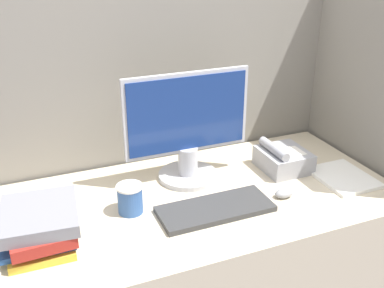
# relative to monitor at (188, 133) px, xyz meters

# --- Properties ---
(cubicle_panel_rear) EXTENTS (1.97, 0.04, 1.52)m
(cubicle_panel_rear) POSITION_rel_monitor_xyz_m (-0.06, 0.25, -0.16)
(cubicle_panel_rear) COLOR gray
(cubicle_panel_rear) RESTS_ON ground_plane
(cubicle_panel_right) EXTENTS (0.04, 0.79, 1.52)m
(cubicle_panel_right) POSITION_rel_monitor_xyz_m (0.76, -0.12, -0.16)
(cubicle_panel_right) COLOR gray
(cubicle_panel_right) RESTS_ON ground_plane
(desk) EXTENTS (1.57, 0.73, 0.72)m
(desk) POSITION_rel_monitor_xyz_m (-0.06, -0.15, -0.56)
(desk) COLOR beige
(desk) RESTS_ON ground_plane
(monitor) EXTENTS (0.50, 0.24, 0.43)m
(monitor) POSITION_rel_monitor_xyz_m (0.00, 0.00, 0.00)
(monitor) COLOR #B7B7BC
(monitor) RESTS_ON desk
(keyboard) EXTENTS (0.40, 0.17, 0.02)m
(keyboard) POSITION_rel_monitor_xyz_m (-0.00, -0.27, -0.19)
(keyboard) COLOR #333333
(keyboard) RESTS_ON desk
(mouse) EXTENTS (0.07, 0.05, 0.03)m
(mouse) POSITION_rel_monitor_xyz_m (0.27, -0.28, -0.18)
(mouse) COLOR gray
(mouse) RESTS_ON desk
(coffee_cup) EXTENTS (0.09, 0.09, 0.10)m
(coffee_cup) POSITION_rel_monitor_xyz_m (-0.28, -0.16, -0.14)
(coffee_cup) COLOR #335999
(coffee_cup) RESTS_ON desk
(book_stack) EXTENTS (0.26, 0.29, 0.12)m
(book_stack) POSITION_rel_monitor_xyz_m (-0.58, -0.22, -0.13)
(book_stack) COLOR gold
(book_stack) RESTS_ON desk
(desk_telephone) EXTENTS (0.18, 0.20, 0.12)m
(desk_telephone) POSITION_rel_monitor_xyz_m (0.39, -0.08, -0.15)
(desk_telephone) COLOR #99999E
(desk_telephone) RESTS_ON desk
(paper_pile) EXTENTS (0.20, 0.25, 0.01)m
(paper_pile) POSITION_rel_monitor_xyz_m (0.57, -0.25, -0.19)
(paper_pile) COLOR white
(paper_pile) RESTS_ON desk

